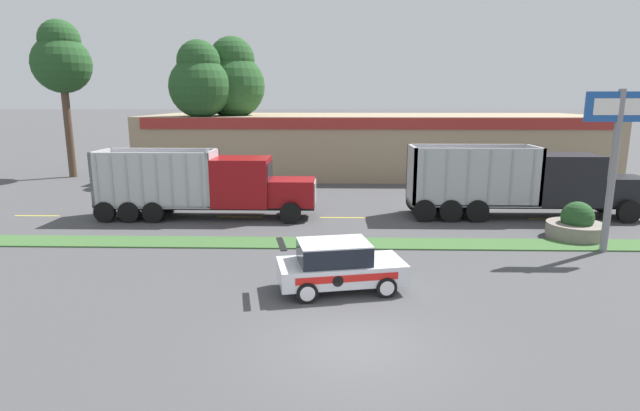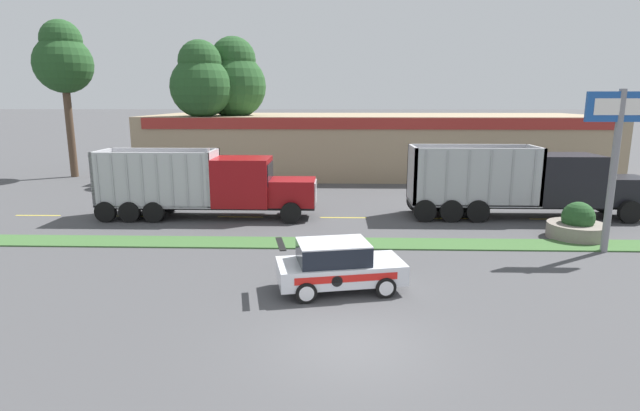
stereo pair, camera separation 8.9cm
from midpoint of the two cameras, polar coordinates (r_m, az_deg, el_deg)
The scene contains 17 objects.
ground_plane at distance 13.10m, azimuth 3.71°, elevation -15.44°, with size 600.00×600.00×0.00m, color #474749.
grass_verge at distance 21.32m, azimuth 2.93°, elevation -4.34°, with size 120.00×1.66×0.06m, color #3D6633.
centre_line_1 at distance 30.37m, azimuth -29.45°, elevation -0.99°, with size 2.40×0.14×0.01m, color yellow.
centre_line_2 at distance 27.97m, azimuth -19.93°, elevation -1.15°, with size 2.40×0.14×0.01m, color yellow.
centre_line_3 at distance 26.46m, azimuth -8.99°, elevation -1.29°, with size 2.40×0.14×0.01m, color yellow.
centre_line_4 at distance 26.00m, azimuth 2.78°, elevation -1.39°, with size 2.40×0.14×0.01m, color yellow.
centre_line_5 at distance 26.65m, azimuth 14.47°, elevation -1.43°, with size 2.40×0.14×0.01m, color yellow.
centre_line_6 at distance 28.34m, azimuth 25.19°, elevation -1.41°, with size 2.40×0.14×0.01m, color yellow.
dump_truck_lead at distance 28.25m, azimuth 24.29°, elevation 2.17°, with size 12.05×2.74×3.70m.
dump_truck_mid at distance 26.22m, azimuth -10.85°, elevation 2.13°, with size 11.12×2.73×3.66m.
rally_car at distance 16.08m, azimuth 2.23°, elevation -6.84°, with size 4.29×2.60×1.66m.
store_sign_post at distance 22.57m, azimuth 30.93°, elevation 6.42°, with size 2.65×0.28×6.43m.
stone_planter at distance 24.83m, azimuth 27.41°, elevation -2.06°, with size 2.51×2.51×1.64m.
store_building_backdrop at distance 42.26m, azimuth 5.94°, elevation 7.04°, with size 35.82×12.10×4.79m.
tree_behind_left at distance 40.47m, azimuth -9.75°, elevation 13.94°, with size 4.98×4.98×10.78m.
tree_behind_centre at distance 38.62m, azimuth -13.41°, elevation 13.63°, with size 4.49×4.49×10.28m.
tree_behind_right at distance 44.03m, azimuth -27.26°, elevation 14.60°, with size 4.35×4.35×11.92m.
Camera 2 is at (-0.42, -11.61, 6.04)m, focal length 28.00 mm.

